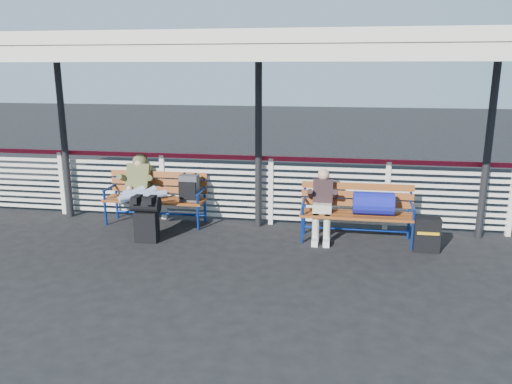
% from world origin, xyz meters
% --- Properties ---
extents(ground, '(60.00, 60.00, 0.00)m').
position_xyz_m(ground, '(0.00, 0.00, 0.00)').
color(ground, black).
rests_on(ground, ground).
extents(fence, '(12.08, 0.08, 1.24)m').
position_xyz_m(fence, '(0.00, 1.90, 0.66)').
color(fence, silver).
rests_on(fence, ground).
extents(canopy, '(12.60, 3.60, 3.16)m').
position_xyz_m(canopy, '(-0.00, 0.87, 3.04)').
color(canopy, silver).
rests_on(canopy, ground).
extents(luggage_stack, '(0.46, 0.27, 0.75)m').
position_xyz_m(luggage_stack, '(0.16, 0.65, 0.41)').
color(luggage_stack, black).
rests_on(luggage_stack, ground).
extents(bench_left, '(1.80, 0.56, 0.93)m').
position_xyz_m(bench_left, '(0.16, 1.63, 0.59)').
color(bench_left, '#90521B').
rests_on(bench_left, ground).
extents(bench_right, '(1.80, 0.56, 0.92)m').
position_xyz_m(bench_right, '(3.62, 1.23, 0.61)').
color(bench_right, '#90521B').
rests_on(bench_right, ground).
extents(traveler_man, '(0.94, 1.54, 0.77)m').
position_xyz_m(traveler_man, '(-0.19, 1.28, 0.68)').
color(traveler_man, '#8897B7').
rests_on(traveler_man, ground).
extents(companion_person, '(0.32, 0.66, 1.15)m').
position_xyz_m(companion_person, '(2.93, 1.23, 0.60)').
color(companion_person, '#B7B5A6').
rests_on(companion_person, ground).
extents(suitcase_side, '(0.38, 0.23, 0.53)m').
position_xyz_m(suitcase_side, '(4.53, 0.94, 0.27)').
color(suitcase_side, black).
rests_on(suitcase_side, ground).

